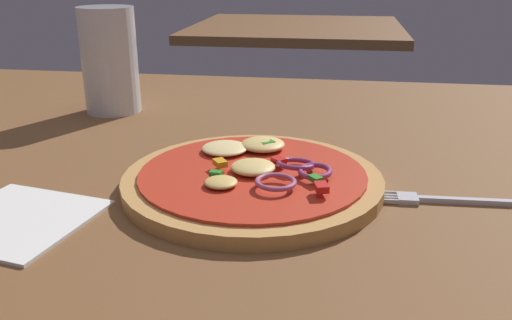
# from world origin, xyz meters

# --- Properties ---
(dining_table) EXTENTS (1.47, 1.00, 0.03)m
(dining_table) POSITION_xyz_m (0.00, 0.00, 0.01)
(dining_table) COLOR brown
(dining_table) RESTS_ON ground
(pizza) EXTENTS (0.24, 0.24, 0.03)m
(pizza) POSITION_xyz_m (0.04, 0.00, 0.04)
(pizza) COLOR tan
(pizza) RESTS_ON dining_table
(fork) EXTENTS (0.17, 0.02, 0.00)m
(fork) POSITION_xyz_m (0.22, -0.01, 0.03)
(fork) COLOR silver
(fork) RESTS_ON dining_table
(beer_glass) EXTENTS (0.08, 0.08, 0.14)m
(beer_glass) POSITION_xyz_m (-0.19, 0.24, 0.09)
(beer_glass) COLOR silver
(beer_glass) RESTS_ON dining_table
(napkin) EXTENTS (0.13, 0.13, 0.00)m
(napkin) POSITION_xyz_m (-0.14, -0.10, 0.03)
(napkin) COLOR white
(napkin) RESTS_ON dining_table
(background_table) EXTENTS (0.66, 0.63, 0.03)m
(background_table) POSITION_xyz_m (-0.02, 1.33, 0.01)
(background_table) COLOR brown
(background_table) RESTS_ON ground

